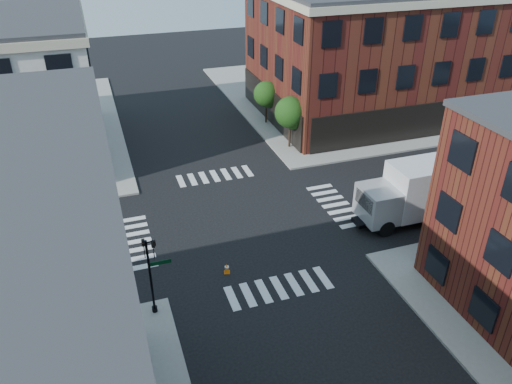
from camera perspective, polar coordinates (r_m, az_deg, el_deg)
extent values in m
plane|color=black|center=(33.44, -1.68, -3.48)|extent=(120.00, 120.00, 0.00)
cube|color=gray|center=(58.84, 12.15, 11.01)|extent=(30.00, 30.00, 0.15)
cube|color=#4A1512|center=(52.91, 15.09, 15.30)|extent=(25.00, 16.00, 12.00)
cylinder|color=black|center=(43.59, 3.85, 6.10)|extent=(0.18, 0.18, 1.47)
cylinder|color=black|center=(43.30, 3.88, 6.99)|extent=(0.12, 0.12, 1.47)
sphere|color=#17380F|center=(42.68, 3.96, 9.07)|extent=(2.69, 2.69, 2.69)
sphere|color=#17380F|center=(42.88, 4.29, 8.37)|extent=(1.85, 1.85, 1.85)
cylinder|color=black|center=(48.79, 1.16, 8.70)|extent=(0.18, 0.18, 1.33)
cylinder|color=black|center=(48.55, 1.17, 9.44)|extent=(0.12, 0.12, 1.33)
sphere|color=#17380F|center=(48.05, 1.19, 11.14)|extent=(2.43, 2.43, 2.43)
sphere|color=#17380F|center=(48.20, 1.51, 10.57)|extent=(1.67, 1.67, 1.67)
cylinder|color=black|center=(25.64, -11.95, -9.66)|extent=(0.12, 0.12, 4.60)
cylinder|color=black|center=(26.94, -11.50, -12.96)|extent=(0.28, 0.28, 0.30)
cube|color=#053819|center=(25.16, -10.90, -7.95)|extent=(1.10, 0.03, 0.22)
cube|color=#053819|center=(25.42, -12.38, -6.98)|extent=(0.03, 1.10, 0.22)
imported|color=black|center=(24.78, -11.56, -6.51)|extent=(0.22, 0.18, 1.10)
imported|color=black|center=(24.96, -12.67, -6.36)|extent=(0.18, 0.22, 1.10)
cube|color=silver|center=(35.09, 19.81, 0.73)|extent=(6.43, 2.77, 3.43)
cube|color=maroon|center=(34.16, 21.18, -0.36)|extent=(2.44, 0.04, 0.78)
cube|color=maroon|center=(36.05, 18.51, 1.76)|extent=(2.44, 0.04, 0.78)
cube|color=#A5A5A7|center=(33.10, 13.82, -1.30)|extent=(2.22, 2.66, 2.22)
cube|color=black|center=(32.40, 12.32, -1.03)|extent=(0.11, 2.10, 1.00)
cube|color=black|center=(35.19, 17.60, -2.12)|extent=(8.86, 1.11, 0.28)
cylinder|color=black|center=(32.90, 14.62, -4.02)|extent=(1.11, 0.39, 1.11)
cylinder|color=black|center=(34.52, 12.61, -2.02)|extent=(1.11, 0.39, 1.11)
cylinder|color=black|center=(35.05, 20.14, -2.73)|extent=(1.11, 0.39, 1.11)
cylinder|color=black|center=(36.58, 18.01, -0.91)|extent=(1.11, 0.39, 1.11)
cylinder|color=black|center=(36.66, 23.44, -1.95)|extent=(1.11, 0.39, 1.11)
cylinder|color=black|center=(38.12, 21.26, -0.24)|extent=(1.11, 0.39, 1.11)
cube|color=orange|center=(29.17, -3.34, -9.14)|extent=(0.41, 0.41, 0.04)
cone|color=orange|center=(28.99, -3.35, -8.69)|extent=(0.39, 0.39, 0.62)
cylinder|color=white|center=(28.94, -3.36, -8.55)|extent=(0.24, 0.24, 0.07)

